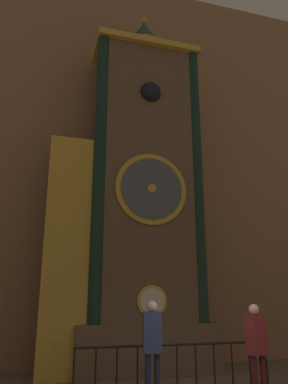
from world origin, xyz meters
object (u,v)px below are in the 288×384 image
(clock_tower, at_px, (133,198))
(visitor_far, at_px, (256,343))
(visitor_near, at_px, (152,341))
(stanchion_post, at_px, (54,379))

(clock_tower, height_order, visitor_far, clock_tower)
(visitor_near, bearing_deg, stanchion_post, 162.44)
(visitor_far, distance_m, stanchion_post, 3.93)
(visitor_far, relative_size, stanchion_post, 1.64)
(visitor_far, xyz_separation_m, stanchion_post, (-3.57, 1.49, -0.70))
(visitor_near, xyz_separation_m, visitor_far, (1.88, -0.52, -0.04))
(clock_tower, height_order, stanchion_post, clock_tower)
(clock_tower, xyz_separation_m, visitor_near, (-0.37, -2.96, -3.54))
(visitor_far, height_order, stanchion_post, visitor_far)
(visitor_near, relative_size, stanchion_post, 1.70)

